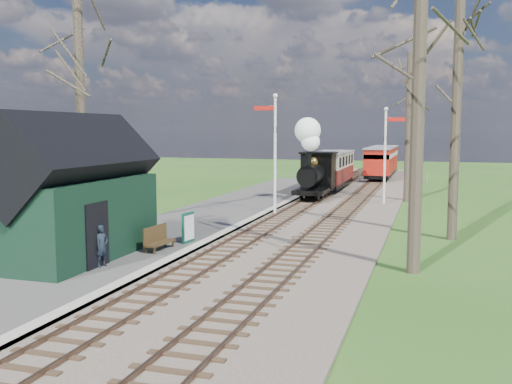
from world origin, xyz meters
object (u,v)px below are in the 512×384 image
semaphore_far (386,148)px  coach (331,168)px  station_shed (73,195)px  red_carriage_a (379,163)px  semaphore_near (274,145)px  sign_board (188,227)px  red_carriage_b (384,160)px  bench (157,239)px  person (102,246)px  locomotive (314,165)px

semaphore_far → coach: semaphore_far is taller
station_shed → red_carriage_a: 34.30m
semaphore_near → sign_board: bearing=-96.1°
red_carriage_b → sign_board: 35.99m
semaphore_near → red_carriage_a: bearing=81.1°
sign_board → station_shed: bearing=-127.7°
coach → sign_board: size_ratio=6.96×
bench → person: (-0.48, -2.75, 0.25)m
bench → coach: bearing=84.5°
station_shed → red_carriage_a: bearing=78.4°
person → red_carriage_a: bearing=1.4°
semaphore_near → person: semaphore_near is taller
semaphore_far → locomotive: size_ratio=1.16×
locomotive → semaphore_far: bearing=-7.9°
station_shed → red_carriage_a: (6.90, 33.59, -0.68)m
bench → locomotive: bearing=82.5°
semaphore_near → coach: 12.85m
locomotive → coach: locomotive is taller
semaphore_far → sign_board: (-6.07, -14.63, -2.58)m
locomotive → bench: locomotive is taller
station_shed → coach: (4.30, 24.68, -0.62)m
semaphore_far → person: semaphore_far is taller
bench → person: bearing=-99.9°
semaphore_far → red_carriage_b: semaphore_far is taller
red_carriage_a → bench: size_ratio=3.62×
red_carriage_b → station_shed: bearing=-100.0°
coach → station_shed: bearing=-99.9°
semaphore_far → sign_board: semaphore_far is taller
red_carriage_a → person: size_ratio=4.21×
semaphore_far → red_carriage_a: (-1.77, 15.59, -1.76)m
locomotive → sign_board: size_ratio=4.35×
red_carriage_a → sign_board: 30.53m
red_carriage_b → locomotive: bearing=-97.3°
locomotive → sign_board: bearing=-96.3°
red_carriage_a → person: bearing=-98.7°
semaphore_far → sign_board: 16.05m
coach → semaphore_far: bearing=-56.8°
semaphore_far → red_carriage_a: semaphore_far is taller
coach → red_carriage_a: (2.60, 8.92, -0.06)m
coach → red_carriage_b: bearing=79.8°
red_carriage_a → sign_board: (-4.29, -30.22, -0.82)m
red_carriage_a → red_carriage_b: 5.50m
semaphore_far → coach: bearing=123.2°
station_shed → bench: station_shed is taller
red_carriage_a → person: red_carriage_a is taller
person → station_shed: bearing=70.8°
sign_board → red_carriage_b: bearing=83.1°
semaphore_far → bench: size_ratio=3.78×
locomotive → bench: bearing=-97.5°
semaphore_far → red_carriage_b: bearing=94.8°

